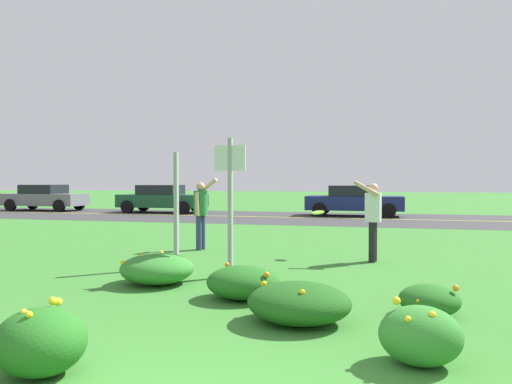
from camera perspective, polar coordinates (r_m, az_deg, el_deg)
name	(u,v)px	position (r m, az deg, el deg)	size (l,w,h in m)	color
ground_plane	(326,248)	(12.35, 8.22, -6.53)	(120.00, 120.00, 0.00)	#387A2D
highway_strip	(349,219)	(21.85, 10.89, -3.08)	(120.00, 7.62, 0.01)	#38383A
highway_center_stripe	(349,218)	(21.85, 10.89, -3.07)	(120.00, 0.16, 0.00)	yellow
daylily_clump_front_right	(429,300)	(6.60, 19.68, -11.85)	(0.75, 0.76, 0.42)	#23661E
daylily_clump_front_center	(243,282)	(7.06, -1.48, -10.54)	(1.07, 0.92, 0.48)	#23661E
daylily_clump_front_left	(420,335)	(4.88, 18.71, -15.64)	(0.75, 0.65, 0.60)	#337F2D
daylily_clump_mid_right	(41,341)	(4.79, -23.94, -15.72)	(0.80, 0.75, 0.65)	#23661E
daylily_clump_mid_left	(157,269)	(8.22, -11.52, -8.79)	(1.21, 1.16, 0.51)	#337F2D
daylily_clump_mid_center	(299,303)	(5.94, 5.07, -12.81)	(1.24, 1.10, 0.48)	#1E5619
sign_post_near_path	(176,210)	(9.54, -9.33, -2.11)	(0.07, 0.10, 2.24)	#93969B
sign_post_by_roadside	(230,193)	(8.48, -3.04, -0.08)	(0.56, 0.10, 2.43)	#93969B
person_thrower_green_shirt	(201,209)	(11.90, -6.49, -2.02)	(0.56, 0.52, 1.75)	#287038
person_catcher_white_shirt	(373,215)	(10.37, 13.54, -2.60)	(0.57, 0.52, 1.70)	silver
frisbee_lime	(318,213)	(10.78, 7.28, -2.40)	(0.28, 0.27, 0.10)	#8CD133
car_gray_leftmost	(45,197)	(29.72, -23.51, -0.57)	(4.50, 2.00, 1.45)	slate
car_dark_green_center_left	(162,198)	(25.96, -10.96, -0.75)	(4.50, 2.00, 1.45)	#194C2D
car_navy_center_right	(354,200)	(23.51, 11.41, -0.97)	(4.50, 2.00, 1.45)	navy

